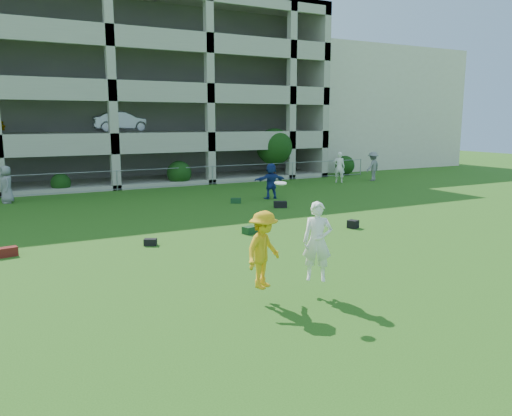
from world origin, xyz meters
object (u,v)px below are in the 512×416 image
stucco_building (342,110)px  bystander_d (271,181)px  bystander_c (7,184)px  parking_garage (86,92)px  bystander_e (339,167)px  crate_d (353,224)px  frisbee_contest (280,247)px  bystander_f (373,166)px

stucco_building → bystander_d: stucco_building is taller
bystander_c → parking_garage: bearing=143.3°
bystander_d → parking_garage: 17.55m
stucco_building → bystander_d: size_ratio=8.63×
bystander_c → bystander_e: 19.54m
crate_d → frisbee_contest: (-6.38, -5.31, 1.08)m
bystander_f → parking_garage: size_ratio=0.07×
bystander_d → bystander_f: (9.98, 3.63, 0.05)m
frisbee_contest → parking_garage: parking_garage is taller
frisbee_contest → bystander_d: bearing=61.1°
bystander_c → frisbee_contest: (4.99, -17.91, 0.31)m
bystander_d → frisbee_contest: size_ratio=0.79×
bystander_c → frisbee_contest: bearing=7.3°
crate_d → bystander_f: bearing=46.5°
bystander_d → parking_garage: parking_garage is taller
bystander_e → frisbee_contest: 22.28m
bystander_c → parking_garage: (5.78, 10.67, 5.09)m
bystander_f → parking_garage: 20.87m
bystander_c → bystander_e: (19.52, -1.02, 0.08)m
bystander_f → bystander_d: bearing=1.5°
bystander_c → bystander_d: bystander_d is taller
bystander_e → bystander_c: bearing=42.0°
bystander_d → bystander_e: bearing=-149.3°
stucco_building → bystander_c: size_ratio=8.66×
bystander_e → crate_d: bearing=99.9°
stucco_building → bystander_d: bearing=-136.4°
crate_d → parking_garage: bearing=103.5°
bystander_e → parking_garage: size_ratio=0.07×
bystander_c → crate_d: 16.99m
bystander_f → parking_garage: bearing=-54.5°
bystander_c → bystander_d: size_ratio=1.00×
bystander_f → crate_d: bystander_f is taller
stucco_building → parking_garage: size_ratio=0.53×
parking_garage → bystander_d: bearing=-67.6°
bystander_c → bystander_f: bystander_f is taller
stucco_building → bystander_f: stucco_building is taller
bystander_e → crate_d: size_ratio=5.75×
stucco_building → frisbee_contest: (-23.80, -28.88, -3.77)m
bystander_c → crate_d: bystander_c is taller
bystander_e → parking_garage: 18.72m
bystander_c → bystander_f: (22.18, -1.22, 0.05)m
stucco_building → frisbee_contest: 37.61m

